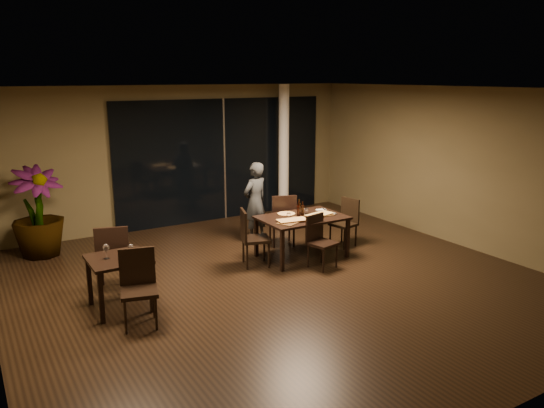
{
  "coord_description": "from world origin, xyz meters",
  "views": [
    {
      "loc": [
        -4.13,
        -6.72,
        3.2
      ],
      "look_at": [
        0.39,
        0.83,
        1.05
      ],
      "focal_mm": 35.0,
      "sensor_mm": 36.0,
      "label": 1
    }
  ],
  "objects": [
    {
      "name": "ground",
      "position": [
        0.0,
        0.0,
        0.0
      ],
      "size": [
        8.0,
        8.0,
        0.0
      ],
      "primitive_type": "plane",
      "color": "black",
      "rests_on": "ground"
    },
    {
      "name": "wall_back",
      "position": [
        0.0,
        4.05,
        1.5
      ],
      "size": [
        8.0,
        0.1,
        3.0
      ],
      "primitive_type": "cube",
      "color": "brown",
      "rests_on": "ground"
    },
    {
      "name": "wall_front",
      "position": [
        0.0,
        -4.05,
        1.5
      ],
      "size": [
        8.0,
        0.1,
        3.0
      ],
      "primitive_type": "cube",
      "color": "brown",
      "rests_on": "ground"
    },
    {
      "name": "wall_right",
      "position": [
        4.05,
        0.0,
        1.5
      ],
      "size": [
        0.1,
        8.0,
        3.0
      ],
      "primitive_type": "cube",
      "color": "brown",
      "rests_on": "ground"
    },
    {
      "name": "ceiling",
      "position": [
        0.0,
        0.0,
        3.02
      ],
      "size": [
        8.0,
        8.0,
        0.04
      ],
      "primitive_type": "cube",
      "color": "silver",
      "rests_on": "wall_back"
    },
    {
      "name": "window_panel",
      "position": [
        1.0,
        3.96,
        1.35
      ],
      "size": [
        5.0,
        0.06,
        2.7
      ],
      "primitive_type": "cube",
      "color": "black",
      "rests_on": "ground"
    },
    {
      "name": "column",
      "position": [
        2.4,
        3.65,
        1.5
      ],
      "size": [
        0.24,
        0.24,
        3.0
      ],
      "primitive_type": "cylinder",
      "color": "white",
      "rests_on": "ground"
    },
    {
      "name": "main_table",
      "position": [
        1.0,
        0.8,
        0.68
      ],
      "size": [
        1.5,
        1.0,
        0.75
      ],
      "color": "black",
      "rests_on": "ground"
    },
    {
      "name": "side_table",
      "position": [
        -2.4,
        0.3,
        0.62
      ],
      "size": [
        0.8,
        0.8,
        0.75
      ],
      "color": "black",
      "rests_on": "ground"
    },
    {
      "name": "chair_main_far",
      "position": [
        1.04,
        1.5,
        0.57
      ],
      "size": [
        0.6,
        0.6,
        1.02
      ],
      "rotation": [
        0.0,
        0.0,
        2.8
      ],
      "color": "black",
      "rests_on": "ground"
    },
    {
      "name": "chair_main_near",
      "position": [
        0.98,
        0.24,
        0.5
      ],
      "size": [
        0.5,
        0.5,
        0.9
      ],
      "rotation": [
        0.0,
        0.0,
        0.23
      ],
      "color": "black",
      "rests_on": "ground"
    },
    {
      "name": "chair_main_left",
      "position": [
        -0.0,
        0.87,
        0.55
      ],
      "size": [
        0.58,
        0.58,
        0.99
      ],
      "rotation": [
        0.0,
        0.0,
        1.26
      ],
      "color": "black",
      "rests_on": "ground"
    },
    {
      "name": "chair_main_right",
      "position": [
        2.11,
        0.93,
        0.51
      ],
      "size": [
        0.5,
        0.5,
        0.91
      ],
      "rotation": [
        0.0,
        0.0,
        -1.36
      ],
      "color": "black",
      "rests_on": "ground"
    },
    {
      "name": "chair_side_far",
      "position": [
        -2.31,
        0.95,
        0.58
      ],
      "size": [
        0.61,
        0.61,
        1.04
      ],
      "rotation": [
        0.0,
        0.0,
        2.84
      ],
      "color": "black",
      "rests_on": "ground"
    },
    {
      "name": "chair_side_near",
      "position": [
        -2.3,
        -0.28,
        0.56
      ],
      "size": [
        0.57,
        0.57,
        1.0
      ],
      "rotation": [
        0.0,
        0.0,
        -0.25
      ],
      "color": "black",
      "rests_on": "ground"
    },
    {
      "name": "diner",
      "position": [
        0.76,
        2.08,
        0.78
      ],
      "size": [
        0.61,
        0.49,
        1.57
      ],
      "primitive_type": "imported",
      "rotation": [
        0.0,
        0.0,
        3.43
      ],
      "color": "#2A2D2F",
      "rests_on": "ground"
    },
    {
      "name": "potted_plant",
      "position": [
        -3.02,
        3.29,
        0.82
      ],
      "size": [
        1.1,
        1.1,
        1.63
      ],
      "primitive_type": "imported",
      "rotation": [
        0.0,
        0.0,
        0.29
      ],
      "color": "#174718",
      "rests_on": "ground"
    },
    {
      "name": "pizza_board_left",
      "position": [
        0.67,
        0.61,
        0.76
      ],
      "size": [
        0.65,
        0.51,
        0.01
      ],
      "primitive_type": "cube",
      "rotation": [
        0.0,
        0.0,
        0.42
      ],
      "color": "#472E16",
      "rests_on": "main_table"
    },
    {
      "name": "pizza_board_right",
      "position": [
        1.29,
        0.68,
        0.76
      ],
      "size": [
        0.53,
        0.28,
        0.01
      ],
      "primitive_type": "cube",
      "rotation": [
        0.0,
        0.0,
        0.03
      ],
      "color": "#473017",
      "rests_on": "main_table"
    },
    {
      "name": "oblong_pizza_left",
      "position": [
        0.67,
        0.61,
        0.77
      ],
      "size": [
        0.53,
        0.3,
        0.02
      ],
      "primitive_type": null,
      "rotation": [
        0.0,
        0.0,
        -0.15
      ],
      "color": "maroon",
      "rests_on": "pizza_board_left"
    },
    {
      "name": "oblong_pizza_right",
      "position": [
        1.29,
        0.68,
        0.77
      ],
      "size": [
        0.54,
        0.33,
        0.02
      ],
      "primitive_type": null,
      "rotation": [
        0.0,
        0.0,
        0.21
      ],
      "color": "maroon",
      "rests_on": "pizza_board_right"
    },
    {
      "name": "round_pizza",
      "position": [
        0.84,
        1.08,
        0.76
      ],
      "size": [
        0.31,
        0.31,
        0.01
      ],
      "primitive_type": "cylinder",
      "color": "#AC2D13",
      "rests_on": "main_table"
    },
    {
      "name": "bottle_a",
      "position": [
        0.93,
        0.82,
        0.89
      ],
      "size": [
        0.06,
        0.06,
        0.28
      ],
      "primitive_type": null,
      "color": "black",
      "rests_on": "main_table"
    },
    {
      "name": "bottle_b",
      "position": [
        1.05,
        0.85,
        0.88
      ],
      "size": [
        0.06,
        0.06,
        0.26
      ],
      "primitive_type": null,
      "color": "black",
      "rests_on": "main_table"
    },
    {
      "name": "bottle_c",
      "position": [
        1.02,
        0.93,
        0.89
      ],
      "size": [
        0.06,
        0.06,
        0.28
      ],
      "primitive_type": null,
      "color": "black",
      "rests_on": "main_table"
    },
    {
      "name": "tumbler_left",
      "position": [
        0.75,
        0.85,
        0.79
      ],
      "size": [
        0.07,
        0.07,
        0.09
      ],
      "primitive_type": "cylinder",
      "color": "white",
      "rests_on": "main_table"
    },
    {
      "name": "tumbler_right",
      "position": [
        1.19,
        0.95,
        0.8
      ],
      "size": [
        0.08,
        0.08,
        0.09
      ],
      "primitive_type": "cylinder",
      "color": "white",
      "rests_on": "main_table"
    },
    {
      "name": "napkin_near",
      "position": [
        1.56,
        0.68,
        0.76
      ],
      "size": [
        0.19,
        0.11,
        0.01
      ],
      "primitive_type": "cube",
      "rotation": [
        0.0,
        0.0,
        -0.06
      ],
      "color": "white",
      "rests_on": "main_table"
    },
    {
      "name": "napkin_far",
      "position": [
        1.56,
        1.0,
        0.76
      ],
      "size": [
        0.2,
        0.15,
        0.01
      ],
      "primitive_type": "cube",
      "rotation": [
        0.0,
        0.0,
        -0.3
      ],
      "color": "white",
      "rests_on": "main_table"
    },
    {
      "name": "wine_glass_a",
      "position": [
        -2.54,
        0.34,
        0.85
      ],
      "size": [
        0.09,
        0.09,
        0.2
      ],
      "primitive_type": null,
      "color": "white",
      "rests_on": "side_table"
    },
    {
      "name": "wine_glass_b",
      "position": [
        -2.22,
        0.26,
        0.83
      ],
      "size": [
        0.07,
        0.07,
        0.17
      ],
      "primitive_type": null,
      "color": "white",
      "rests_on": "side_table"
    },
    {
      "name": "side_napkin",
      "position": [
        -2.3,
        0.06,
        0.76
      ],
      "size": [
        0.18,
        0.12,
        0.01
      ],
      "primitive_type": "cube",
      "rotation": [
        0.0,
        0.0,
        0.03
      ],
      "color": "silver",
      "rests_on": "side_table"
    }
  ]
}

